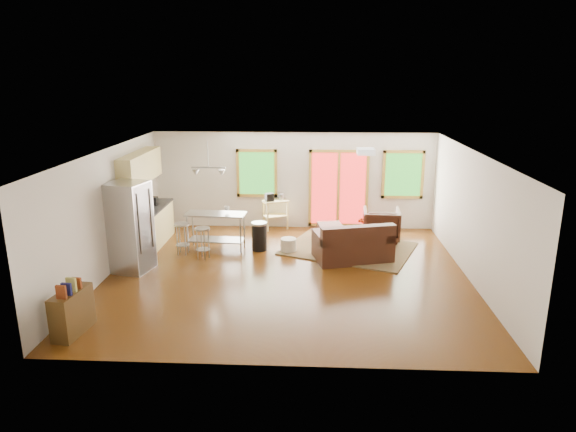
{
  "coord_description": "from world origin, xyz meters",
  "views": [
    {
      "loc": [
        0.52,
        -10.07,
        4.1
      ],
      "look_at": [
        0.0,
        0.3,
        1.2
      ],
      "focal_mm": 32.0,
      "sensor_mm": 36.0,
      "label": 1
    }
  ],
  "objects_px": {
    "island": "(216,225)",
    "kitchen_cart": "(275,204)",
    "armchair": "(381,223)",
    "ottoman": "(330,231)",
    "coffee_table": "(368,235)",
    "loveseat": "(353,245)",
    "refrigerator": "(130,227)",
    "rug": "(349,248)"
  },
  "relations": [
    {
      "from": "kitchen_cart",
      "to": "island",
      "type": "bearing_deg",
      "value": -126.5
    },
    {
      "from": "ottoman",
      "to": "loveseat",
      "type": "bearing_deg",
      "value": -72.82
    },
    {
      "from": "refrigerator",
      "to": "loveseat",
      "type": "bearing_deg",
      "value": 23.38
    },
    {
      "from": "armchair",
      "to": "ottoman",
      "type": "height_order",
      "value": "armchair"
    },
    {
      "from": "coffee_table",
      "to": "refrigerator",
      "type": "bearing_deg",
      "value": -162.14
    },
    {
      "from": "armchair",
      "to": "kitchen_cart",
      "type": "bearing_deg",
      "value": -13.73
    },
    {
      "from": "armchair",
      "to": "loveseat",
      "type": "bearing_deg",
      "value": 64.73
    },
    {
      "from": "coffee_table",
      "to": "armchair",
      "type": "xyz_separation_m",
      "value": [
        0.39,
        0.62,
        0.13
      ]
    },
    {
      "from": "armchair",
      "to": "kitchen_cart",
      "type": "relative_size",
      "value": 0.9
    },
    {
      "from": "coffee_table",
      "to": "island",
      "type": "relative_size",
      "value": 0.69
    },
    {
      "from": "refrigerator",
      "to": "ottoman",
      "type": "bearing_deg",
      "value": 42.36
    },
    {
      "from": "island",
      "to": "armchair",
      "type": "bearing_deg",
      "value": 11.98
    },
    {
      "from": "rug",
      "to": "armchair",
      "type": "bearing_deg",
      "value": 39.99
    },
    {
      "from": "rug",
      "to": "island",
      "type": "xyz_separation_m",
      "value": [
        -3.19,
        -0.15,
        0.6
      ]
    },
    {
      "from": "armchair",
      "to": "coffee_table",
      "type": "bearing_deg",
      "value": 61.2
    },
    {
      "from": "armchair",
      "to": "refrigerator",
      "type": "bearing_deg",
      "value": 26.04
    },
    {
      "from": "island",
      "to": "kitchen_cart",
      "type": "xyz_separation_m",
      "value": [
        1.28,
        1.72,
        0.07
      ]
    },
    {
      "from": "armchair",
      "to": "island",
      "type": "xyz_separation_m",
      "value": [
        -4.03,
        -0.86,
        0.16
      ]
    },
    {
      "from": "refrigerator",
      "to": "kitchen_cart",
      "type": "xyz_separation_m",
      "value": [
        2.83,
        3.16,
        -0.27
      ]
    },
    {
      "from": "rug",
      "to": "loveseat",
      "type": "relative_size",
      "value": 1.55
    },
    {
      "from": "loveseat",
      "to": "refrigerator",
      "type": "height_order",
      "value": "refrigerator"
    },
    {
      "from": "loveseat",
      "to": "armchair",
      "type": "bearing_deg",
      "value": 46.08
    },
    {
      "from": "loveseat",
      "to": "coffee_table",
      "type": "relative_size",
      "value": 1.88
    },
    {
      "from": "loveseat",
      "to": "refrigerator",
      "type": "bearing_deg",
      "value": 175.01
    },
    {
      "from": "ottoman",
      "to": "island",
      "type": "distance_m",
      "value": 2.94
    },
    {
      "from": "refrigerator",
      "to": "coffee_table",
      "type": "bearing_deg",
      "value": 31.34
    },
    {
      "from": "armchair",
      "to": "ottoman",
      "type": "bearing_deg",
      "value": 0.05
    },
    {
      "from": "refrigerator",
      "to": "kitchen_cart",
      "type": "height_order",
      "value": "refrigerator"
    },
    {
      "from": "armchair",
      "to": "refrigerator",
      "type": "xyz_separation_m",
      "value": [
        -5.59,
        -2.29,
        0.51
      ]
    },
    {
      "from": "coffee_table",
      "to": "kitchen_cart",
      "type": "bearing_deg",
      "value": 147.86
    },
    {
      "from": "island",
      "to": "kitchen_cart",
      "type": "distance_m",
      "value": 2.15
    },
    {
      "from": "loveseat",
      "to": "island",
      "type": "bearing_deg",
      "value": 154.57
    },
    {
      "from": "kitchen_cart",
      "to": "ottoman",
      "type": "bearing_deg",
      "value": -28.06
    },
    {
      "from": "island",
      "to": "ottoman",
      "type": "bearing_deg",
      "value": 18.86
    },
    {
      "from": "coffee_table",
      "to": "ottoman",
      "type": "bearing_deg",
      "value": 141.83
    },
    {
      "from": "coffee_table",
      "to": "refrigerator",
      "type": "relative_size",
      "value": 0.52
    },
    {
      "from": "coffee_table",
      "to": "loveseat",
      "type": "bearing_deg",
      "value": -116.27
    },
    {
      "from": "island",
      "to": "kitchen_cart",
      "type": "bearing_deg",
      "value": 53.5
    },
    {
      "from": "loveseat",
      "to": "coffee_table",
      "type": "xyz_separation_m",
      "value": [
        0.41,
        0.84,
        -0.03
      ]
    },
    {
      "from": "armchair",
      "to": "island",
      "type": "height_order",
      "value": "armchair"
    },
    {
      "from": "armchair",
      "to": "ottoman",
      "type": "relative_size",
      "value": 1.56
    },
    {
      "from": "coffee_table",
      "to": "ottoman",
      "type": "height_order",
      "value": "ottoman"
    }
  ]
}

